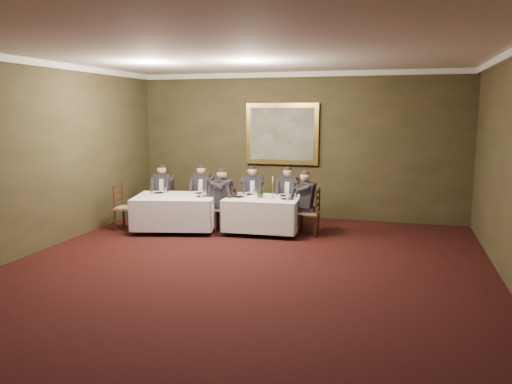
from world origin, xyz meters
The scene contains 27 objects.
ground centered at (0.00, 0.00, 0.00)m, with size 10.00×10.00×0.00m, color black.
ceiling centered at (0.00, 0.00, 3.50)m, with size 8.00×10.00×0.10m, color silver.
back_wall centered at (0.00, 5.00, 1.75)m, with size 8.00×0.10×3.50m, color #332E19.
left_wall centered at (-4.00, 0.00, 1.75)m, with size 0.10×10.00×3.50m, color #332E19.
crown_molding centered at (0.00, 0.00, 3.44)m, with size 8.00×10.00×0.12m.
table_main centered at (-0.37, 3.17, 0.45)m, with size 1.63×1.28×0.67m.
table_second centered at (-2.26, 2.88, 0.45)m, with size 2.01×1.70×0.67m.
chair_main_backleft centered at (-0.84, 3.95, 0.28)m, with size 0.54×0.53×1.00m.
diner_main_backleft centered at (-0.83, 3.94, 0.51)m, with size 0.52×0.57×1.35m.
chair_main_backright centered at (0.01, 4.00, 0.28)m, with size 0.45×0.43×1.00m.
diner_main_backright centered at (0.01, 3.98, 0.51)m, with size 0.42×0.49×1.35m.
chair_main_endleft centered at (-1.36, 3.12, 0.28)m, with size 0.45×0.47×1.00m.
diner_main_endleft centered at (-1.35, 3.12, 0.51)m, with size 0.51×0.44×1.35m.
chair_main_endright centered at (0.62, 3.22, 0.28)m, with size 0.43×0.45×1.00m.
diner_main_endright centered at (0.61, 3.22, 0.51)m, with size 0.49×0.43×1.35m.
chair_sec_backleft centered at (-2.93, 3.64, 0.28)m, with size 0.50×0.49×1.00m.
diner_sec_backleft centered at (-2.92, 3.62, 0.51)m, with size 0.47×0.54×1.35m.
chair_sec_backright centered at (-2.02, 3.86, 0.28)m, with size 0.45×0.43×1.00m.
diner_sec_backright centered at (-2.02, 3.85, 0.51)m, with size 0.43×0.49×1.35m.
chair_sec_endright centered at (-1.19, 3.14, 0.28)m, with size 0.46×0.48×1.00m.
diner_sec_endright centered at (-1.20, 3.14, 0.51)m, with size 0.52×0.45×1.35m.
chair_sec_endleft centered at (-3.33, 2.62, 0.28)m, with size 0.44×0.46×1.00m.
centerpiece centered at (-0.42, 3.16, 0.89)m, with size 0.22×0.19×0.25m, color #2D5926.
candlestick centered at (-0.17, 3.21, 0.94)m, with size 0.07×0.07×0.48m.
place_setting_table_main centered at (-0.75, 3.50, 0.80)m, with size 0.33×0.31×0.14m.
place_setting_table_second centered at (-2.75, 3.15, 0.80)m, with size 0.33×0.31×0.14m.
painting centered at (-0.37, 4.94, 2.04)m, with size 1.78×0.09×1.48m.
Camera 1 is at (2.37, -6.91, 2.57)m, focal length 35.00 mm.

